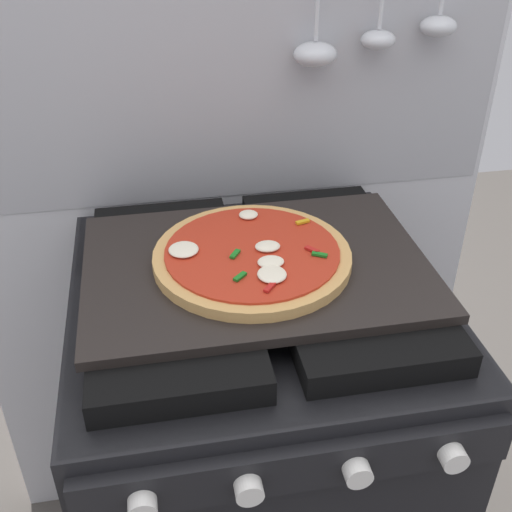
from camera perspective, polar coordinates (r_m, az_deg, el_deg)
kitchen_backsplash at (r=1.34m, az=-2.47°, el=2.71°), size 1.10×0.09×1.55m
stove at (r=1.31m, az=0.01°, el=-17.77°), size 0.60×0.64×0.90m
baking_tray at (r=1.00m, az=0.00°, el=-0.86°), size 0.54×0.38×0.02m
pizza_left at (r=0.99m, az=-0.35°, el=-0.08°), size 0.31×0.31×0.03m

